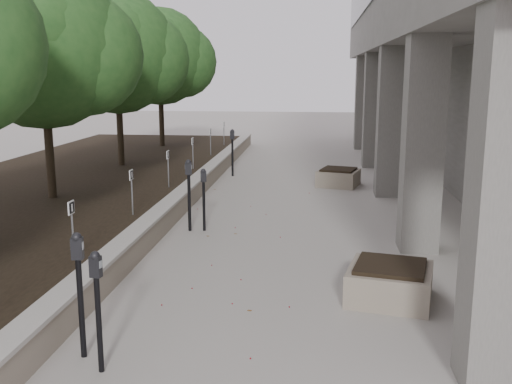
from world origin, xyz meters
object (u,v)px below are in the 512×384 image
at_px(parking_meter_3, 189,195).
at_px(planter_front, 390,282).
at_px(parking_meter_1, 98,312).
at_px(parking_meter_5, 232,153).
at_px(parking_meter_4, 204,200).
at_px(crabapple_tree_3, 44,81).
at_px(crabapple_tree_4, 118,79).
at_px(crabapple_tree_5, 160,77).
at_px(parking_meter_2, 80,296).
at_px(planter_back, 338,177).

bearing_deg(parking_meter_3, planter_front, -45.19).
height_order(parking_meter_1, parking_meter_5, parking_meter_5).
distance_m(parking_meter_1, parking_meter_4, 6.05).
xyz_separation_m(crabapple_tree_3, crabapple_tree_4, (0.00, 5.00, 0.00)).
xyz_separation_m(crabapple_tree_5, parking_meter_2, (3.55, -16.86, -2.35)).
distance_m(crabapple_tree_4, parking_meter_2, 12.60).
relative_size(crabapple_tree_3, planter_back, 4.85).
relative_size(parking_meter_1, parking_meter_3, 0.93).
relative_size(parking_meter_1, parking_meter_4, 1.06).
xyz_separation_m(crabapple_tree_4, planter_back, (6.90, -0.76, -2.86)).
height_order(crabapple_tree_4, parking_meter_5, crabapple_tree_4).
xyz_separation_m(crabapple_tree_3, parking_meter_3, (3.59, -1.18, -2.35)).
height_order(parking_meter_5, planter_front, parking_meter_5).
bearing_deg(parking_meter_1, parking_meter_2, 145.02).
height_order(parking_meter_2, parking_meter_3, parking_meter_3).
bearing_deg(planter_back, parking_meter_5, 158.64).
height_order(crabapple_tree_3, crabapple_tree_4, same).
height_order(parking_meter_5, planter_back, parking_meter_5).
xyz_separation_m(crabapple_tree_3, parking_meter_1, (3.89, -7.18, -2.41)).
bearing_deg(planter_back, parking_meter_4, -119.22).
relative_size(crabapple_tree_5, parking_meter_2, 3.54).
bearing_deg(parking_meter_5, crabapple_tree_3, -117.14).
distance_m(crabapple_tree_3, parking_meter_3, 4.45).
distance_m(parking_meter_3, parking_meter_4, 0.32).
bearing_deg(crabapple_tree_5, parking_meter_1, -77.26).
distance_m(parking_meter_4, planter_back, 6.18).
relative_size(crabapple_tree_3, parking_meter_5, 3.56).
height_order(crabapple_tree_5, parking_meter_3, crabapple_tree_5).
height_order(crabapple_tree_3, parking_meter_5, crabapple_tree_3).
bearing_deg(parking_meter_3, parking_meter_4, 5.31).
distance_m(crabapple_tree_3, parking_meter_5, 6.99).
distance_m(parking_meter_2, parking_meter_5, 12.43).
bearing_deg(parking_meter_4, crabapple_tree_5, 89.24).
relative_size(parking_meter_1, planter_back, 1.27).
distance_m(crabapple_tree_3, parking_meter_2, 8.08).
xyz_separation_m(crabapple_tree_3, parking_meter_2, (3.55, -6.86, -2.35)).
relative_size(crabapple_tree_5, parking_meter_5, 3.56).
bearing_deg(parking_meter_1, parking_meter_4, 98.55).
bearing_deg(planter_front, planter_back, 93.08).
bearing_deg(crabapple_tree_3, parking_meter_4, -16.30).
xyz_separation_m(crabapple_tree_3, planter_back, (6.90, 4.24, -2.86)).
bearing_deg(parking_meter_1, parking_meter_5, 100.24).
height_order(parking_meter_1, parking_meter_3, parking_meter_3).
relative_size(planter_front, planter_back, 1.06).
height_order(parking_meter_3, planter_front, parking_meter_3).
bearing_deg(parking_meter_4, planter_back, 40.76).
xyz_separation_m(parking_meter_4, planter_back, (3.01, 5.38, -0.41)).
bearing_deg(crabapple_tree_3, planter_back, 31.58).
bearing_deg(crabapple_tree_4, parking_meter_1, -72.32).
xyz_separation_m(parking_meter_2, parking_meter_4, (0.34, 5.73, -0.09)).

